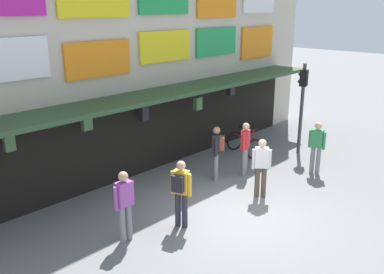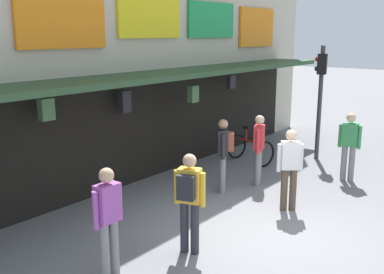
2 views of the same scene
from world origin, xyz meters
name	(u,v)px [view 1 (image 1 of 2)]	position (x,y,z in m)	size (l,w,h in m)	color
ground_plane	(239,215)	(0.00, 0.00, 0.00)	(80.00, 80.00, 0.00)	slate
shopfront	(121,45)	(0.00, 4.57, 3.96)	(18.00, 2.60, 8.00)	beige
traffic_light_far	(302,94)	(5.32, 1.38, 2.14)	(0.34, 0.35, 3.20)	#38383D
bicycle_parked	(244,144)	(3.78, 2.65, 0.39)	(0.99, 1.30, 1.05)	black
pedestrian_in_white	(245,146)	(2.27, 1.53, 0.95)	(0.50, 0.34, 1.68)	gray
pedestrian_in_yellow	(261,165)	(1.26, 0.24, 0.95)	(0.40, 0.43, 1.68)	brown
pedestrian_in_black	(317,145)	(3.88, -0.03, 0.95)	(0.28, 0.52, 1.68)	gray
pedestrian_in_purple	(217,149)	(1.35, 1.89, 0.98)	(0.48, 0.47, 1.68)	gray
pedestrian_in_green	(181,189)	(-1.43, 0.67, 0.98)	(0.44, 0.51, 1.68)	#2D2D38
pedestrian_in_red	(124,202)	(-2.72, 1.13, 0.95)	(0.53, 0.23, 1.68)	gray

